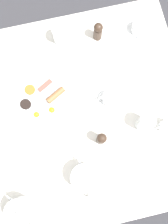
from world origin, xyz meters
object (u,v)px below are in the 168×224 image
object	(u,v)px
water_glass_tall	(60,35)
salt_grinder	(101,139)
teacup_with_saucer_left	(110,99)
water_glass_short	(145,123)
teapot_near	(84,178)
teapot_far	(20,212)
breakfast_plate	(42,101)
napkin_folded	(120,62)
fork_spare	(158,93)
spoon_for_tea	(35,163)
pepper_grinder	(98,31)
teacup_with_saucer_right	(139,29)
creamer_jug	(167,126)

from	to	relation	value
water_glass_tall	salt_grinder	bearing A→B (deg)	97.96
teacup_with_saucer_left	water_glass_short	world-z (taller)	water_glass_short
teapot_near	teapot_far	world-z (taller)	same
teapot_near	water_glass_short	size ratio (longest dim) A/B	1.76
breakfast_plate	napkin_folded	xyz separation A→B (m)	(-0.44, -0.12, -0.01)
teapot_near	teapot_far	size ratio (longest dim) A/B	1.09
teapot_near	water_glass_tall	world-z (taller)	teapot_near
salt_grinder	fork_spare	bearing A→B (deg)	-154.08
teacup_with_saucer_left	salt_grinder	distance (m)	0.21
water_glass_tall	water_glass_short	size ratio (longest dim) A/B	0.86
teacup_with_saucer_left	napkin_folded	bearing A→B (deg)	-119.24
salt_grinder	fork_spare	xyz separation A→B (m)	(-0.34, -0.17, -0.06)
teacup_with_saucer_left	spoon_for_tea	bearing A→B (deg)	27.90
teapot_near	teapot_far	xyz separation A→B (m)	(0.32, 0.08, 0.00)
napkin_folded	teacup_with_saucer_left	bearing A→B (deg)	60.76
teapot_near	water_glass_tall	distance (m)	0.73
water_glass_short	spoon_for_tea	bearing A→B (deg)	6.62
teacup_with_saucer_left	pepper_grinder	xyz separation A→B (m)	(-0.02, -0.35, 0.04)
teacup_with_saucer_left	spoon_for_tea	distance (m)	0.49
teacup_with_saucer_right	salt_grinder	world-z (taller)	salt_grinder
salt_grinder	spoon_for_tea	size ratio (longest dim) A/B	0.81
teapot_near	salt_grinder	distance (m)	0.20
pepper_grinder	fork_spare	world-z (taller)	pepper_grinder
pepper_grinder	napkin_folded	xyz separation A→B (m)	(-0.08, 0.17, -0.06)
teacup_with_saucer_left	napkin_folded	xyz separation A→B (m)	(-0.10, -0.19, -0.02)
teacup_with_saucer_left	pepper_grinder	distance (m)	0.36
water_glass_tall	spoon_for_tea	xyz separation A→B (m)	(0.26, 0.61, -0.05)
water_glass_tall	teacup_with_saucer_left	bearing A→B (deg)	114.31
water_glass_tall	napkin_folded	distance (m)	0.34
teacup_with_saucer_left	breakfast_plate	bearing A→B (deg)	-11.98
teapot_near	creamer_jug	distance (m)	0.47
pepper_grinder	napkin_folded	distance (m)	0.19
creamer_jug	salt_grinder	xyz separation A→B (m)	(0.33, -0.01, 0.03)
teapot_near	pepper_grinder	distance (m)	0.74
teacup_with_saucer_left	water_glass_short	distance (m)	0.21
teacup_with_saucer_left	salt_grinder	bearing A→B (deg)	63.92
napkin_folded	spoon_for_tea	distance (m)	0.68
water_glass_short	fork_spare	world-z (taller)	water_glass_short
pepper_grinder	spoon_for_tea	distance (m)	0.74
water_glass_tall	spoon_for_tea	distance (m)	0.66
teacup_with_saucer_right	spoon_for_tea	size ratio (longest dim) A/B	0.98
water_glass_short	creamer_jug	distance (m)	0.11
pepper_grinder	napkin_folded	bearing A→B (deg)	116.71
salt_grinder	napkin_folded	bearing A→B (deg)	-117.68
napkin_folded	salt_grinder	bearing A→B (deg)	62.32
teapot_far	salt_grinder	size ratio (longest dim) A/B	1.60
breakfast_plate	spoon_for_tea	xyz separation A→B (m)	(0.09, 0.30, -0.01)
teapot_far	pepper_grinder	bearing A→B (deg)	-62.95
teacup_with_saucer_left	pepper_grinder	world-z (taller)	pepper_grinder
breakfast_plate	creamer_jug	bearing A→B (deg)	154.88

